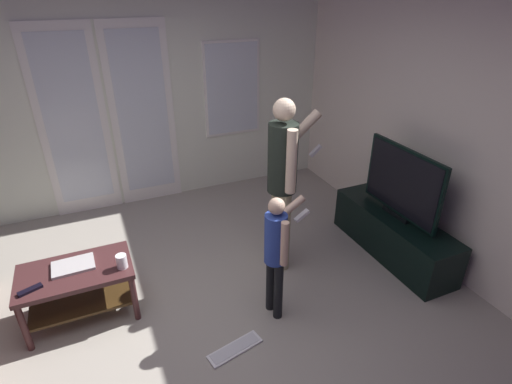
{
  "coord_description": "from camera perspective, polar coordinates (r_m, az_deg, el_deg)",
  "views": [
    {
      "loc": [
        -0.4,
        -2.3,
        2.5
      ],
      "look_at": [
        0.77,
        0.37,
        0.97
      ],
      "focal_mm": 28.06,
      "sensor_mm": 36.0,
      "label": 1
    }
  ],
  "objects": [
    {
      "name": "wall_back_with_doors",
      "position": [
        4.97,
        -18.62,
        12.77
      ],
      "size": [
        5.24,
        0.09,
        2.78
      ],
      "color": "silver",
      "rests_on": "ground_plane"
    },
    {
      "name": "flat_screen_tv",
      "position": [
        4.06,
        20.15,
        1.17
      ],
      "size": [
        0.08,
        0.96,
        0.71
      ],
      "color": "black",
      "rests_on": "tv_stand"
    },
    {
      "name": "coffee_table",
      "position": [
        3.63,
        -24.08,
        -11.74
      ],
      "size": [
        0.87,
        0.52,
        0.47
      ],
      "color": "#402121",
      "rests_on": "ground_plane"
    },
    {
      "name": "tv_stand",
      "position": [
        4.33,
        18.97,
        -5.76
      ],
      "size": [
        0.43,
        1.43,
        0.45
      ],
      "color": "black",
      "rests_on": "ground_plane"
    },
    {
      "name": "loose_keyboard",
      "position": [
        3.3,
        -3.01,
        -21.42
      ],
      "size": [
        0.46,
        0.22,
        0.02
      ],
      "color": "white",
      "rests_on": "ground_plane"
    },
    {
      "name": "cup_near_edge",
      "position": [
        3.41,
        -18.6,
        -9.36
      ],
      "size": [
        0.08,
        0.08,
        0.12
      ],
      "primitive_type": "cylinder",
      "color": "white",
      "rests_on": "coffee_table"
    },
    {
      "name": "tv_remote_black",
      "position": [
        3.48,
        -29.51,
        -12.05
      ],
      "size": [
        0.18,
        0.11,
        0.02
      ],
      "primitive_type": "cube",
      "rotation": [
        0.0,
        0.0,
        0.38
      ],
      "color": "black",
      "rests_on": "coffee_table"
    },
    {
      "name": "laptop_closed",
      "position": [
        3.59,
        -24.61,
        -9.52
      ],
      "size": [
        0.33,
        0.24,
        0.02
      ],
      "primitive_type": "cube",
      "rotation": [
        0.0,
        0.0,
        0.03
      ],
      "color": "#B4AFAE",
      "rests_on": "coffee_table"
    },
    {
      "name": "person_adult",
      "position": [
        3.6,
        3.94,
        2.88
      ],
      "size": [
        0.63,
        0.45,
        1.67
      ],
      "color": "tan",
      "rests_on": "ground_plane"
    },
    {
      "name": "ground_plane",
      "position": [
        3.43,
        -10.01,
        -20.03
      ],
      "size": [
        5.24,
        5.1,
        0.02
      ],
      "primitive_type": "cube",
      "color": "#9D9589"
    },
    {
      "name": "wall_right_plain",
      "position": [
        3.93,
        27.71,
        7.79
      ],
      "size": [
        0.06,
        5.1,
        2.75
      ],
      "color": "silver",
      "rests_on": "ground_plane"
    },
    {
      "name": "person_child",
      "position": [
        3.16,
        2.96,
        -7.9
      ],
      "size": [
        0.48,
        0.34,
        1.11
      ],
      "color": "black",
      "rests_on": "ground_plane"
    }
  ]
}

